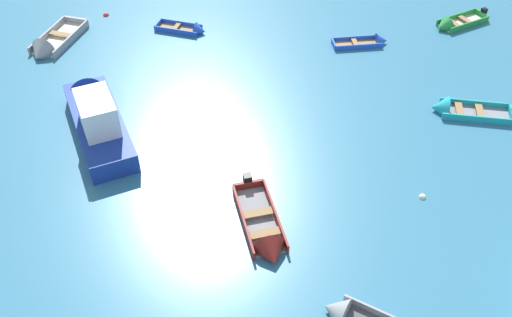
{
  "coord_description": "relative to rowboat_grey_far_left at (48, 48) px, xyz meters",
  "views": [
    {
      "loc": [
        -0.99,
        1.18,
        15.99
      ],
      "look_at": [
        0.0,
        18.43,
        0.15
      ],
      "focal_mm": 38.68,
      "sensor_mm": 36.0,
      "label": 1
    }
  ],
  "objects": [
    {
      "name": "rowboat_blue_outer_left",
      "position": [
        17.74,
        -0.3,
        -0.06
      ],
      "size": [
        3.12,
        1.13,
        0.86
      ],
      "color": "#99754C",
      "rests_on": "ground_plane"
    },
    {
      "name": "rowboat_green_back_row_left",
      "position": [
        22.81,
        1.32,
        -0.03
      ],
      "size": [
        3.6,
        2.45,
        1.05
      ],
      "color": "beige",
      "rests_on": "ground_plane"
    },
    {
      "name": "rowboat_turquoise_near_right",
      "position": [
        20.37,
        -6.65,
        -0.03
      ],
      "size": [
        3.98,
        1.97,
        1.17
      ],
      "color": "gray",
      "rests_on": "ground_plane"
    },
    {
      "name": "rowboat_maroon_far_right",
      "position": [
        10.91,
        -13.84,
        0.0
      ],
      "size": [
        2.0,
        4.37,
        1.2
      ],
      "color": "gray",
      "rests_on": "ground_plane"
    },
    {
      "name": "motor_launch_deep_blue_far_back",
      "position": [
        3.78,
        -6.91,
        0.57
      ],
      "size": [
        4.19,
        7.26,
        2.71
      ],
      "color": "navy",
      "rests_on": "ground_plane"
    },
    {
      "name": "mooring_buoy_outer_edge",
      "position": [
        2.55,
        3.88,
        -0.2
      ],
      "size": [
        0.35,
        0.35,
        0.35
      ],
      "primitive_type": "sphere",
      "color": "red",
      "rests_on": "ground_plane"
    },
    {
      "name": "mooring_buoy_trailing",
      "position": [
        17.31,
        -12.0,
        -0.2
      ],
      "size": [
        0.29,
        0.29,
        0.29
      ],
      "primitive_type": "sphere",
      "color": "silver",
      "rests_on": "ground_plane"
    },
    {
      "name": "rowboat_grey_far_left",
      "position": [
        0.0,
        0.0,
        0.0
      ],
      "size": [
        2.83,
        4.54,
        1.44
      ],
      "color": "beige",
      "rests_on": "ground_plane"
    },
    {
      "name": "rowboat_blue_cluster_outer",
      "position": [
        7.71,
        1.59,
        -0.05
      ],
      "size": [
        3.1,
        1.88,
        0.9
      ],
      "color": "#99754C",
      "rests_on": "ground_plane"
    }
  ]
}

